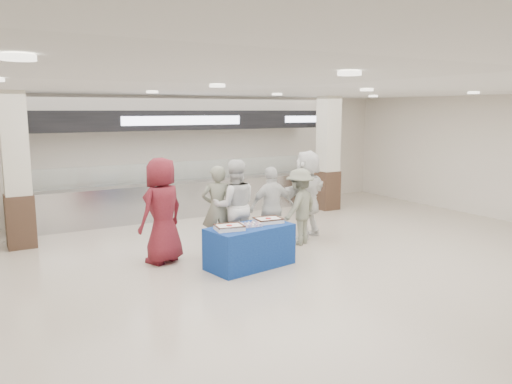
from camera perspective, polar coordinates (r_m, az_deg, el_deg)
ground at (r=8.92m, az=4.62°, el=-9.04°), size 14.00×14.00×0.00m
serving_line at (r=13.35m, az=-8.68°, el=2.13°), size 8.70×0.85×2.80m
column_left at (r=11.23m, az=-25.68°, el=1.88°), size 0.55×0.55×3.20m
column_right at (r=14.29m, az=8.23°, el=4.11°), size 0.55×0.55×3.20m
display_table at (r=9.06m, az=-0.72°, el=-6.24°), size 1.66×1.02×0.75m
sheet_cake_left at (r=8.70m, az=-3.07°, el=-4.02°), size 0.53×0.44×0.10m
sheet_cake_right at (r=9.25m, az=1.42°, el=-3.20°), size 0.52×0.42×0.10m
cupcake_tray at (r=8.96m, az=-0.58°, el=-3.75°), size 0.40×0.32×0.06m
civilian_maroon at (r=9.34m, az=-10.67°, el=-2.10°), size 1.13×0.97×1.96m
soldier_a at (r=9.93m, az=-4.44°, el=-1.95°), size 0.74×0.60×1.74m
chef_tall at (r=9.92m, az=-2.46°, el=-1.61°), size 1.07×0.94×1.85m
chef_short at (r=10.17m, az=1.83°, el=-1.80°), size 1.01×0.48×1.69m
soldier_b at (r=10.53m, az=5.03°, el=-1.67°), size 1.19×0.97×1.61m
civilian_white at (r=11.09m, az=5.86°, el=-0.24°), size 1.88×1.25×1.94m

